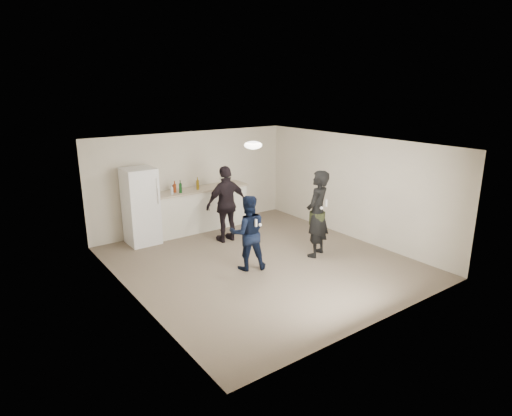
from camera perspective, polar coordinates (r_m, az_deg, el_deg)
floor at (r=9.15m, az=0.74°, el=-7.22°), size 6.00×6.00×0.00m
ceiling at (r=8.48m, az=0.80°, el=8.50°), size 6.00×6.00×0.00m
wall_back at (r=11.21m, az=-8.44°, el=3.69°), size 6.00×0.00×6.00m
wall_front at (r=6.69m, az=16.36°, el=-5.30°), size 6.00×0.00×6.00m
wall_left at (r=7.49m, az=-16.37°, el=-3.01°), size 0.00×6.00×6.00m
wall_right at (r=10.56m, az=12.85°, el=2.69°), size 0.00×6.00×6.00m
counter at (r=11.09m, az=-7.61°, el=-0.27°), size 2.60×0.56×1.05m
counter_top at (r=10.95m, az=-7.71°, el=2.46°), size 2.68×0.64×0.04m
fridge at (r=10.32m, az=-15.12°, el=0.22°), size 0.70×0.70×1.80m
fridge_handle at (r=9.98m, az=-13.02°, el=2.22°), size 0.02×0.02×0.60m
ceiling_dome at (r=8.73m, az=-0.39°, el=8.38°), size 0.36×0.36×0.16m
shaker at (r=10.73m, az=-11.11°, el=2.59°), size 0.08×0.08×0.17m
man at (r=8.58m, az=-1.10°, el=-3.32°), size 0.92×0.83×1.54m
woman at (r=9.29m, az=8.17°, el=-0.78°), size 0.82×0.70×1.90m
camo_shorts at (r=9.32m, az=8.15°, el=-1.37°), size 0.34×0.34×0.28m
spectator at (r=10.12m, az=-3.93°, el=0.52°), size 1.08×0.46×1.83m
remote_man at (r=8.27m, az=-0.00°, el=-2.01°), size 0.04×0.04×0.15m
nunchuk_man at (r=8.39m, az=0.54°, el=-2.26°), size 0.07×0.07×0.07m
remote_woman at (r=9.04m, az=9.34°, el=0.67°), size 0.04×0.04×0.15m
nunchuk_woman at (r=9.02m, az=8.73°, el=-0.00°), size 0.07×0.07×0.07m
bottle_cluster at (r=10.76m, az=-8.65°, el=2.91°), size 1.73×0.23×0.27m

